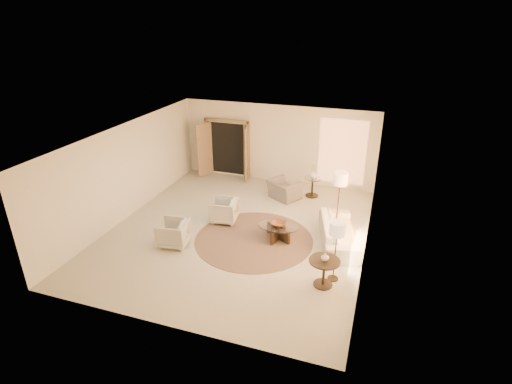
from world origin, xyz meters
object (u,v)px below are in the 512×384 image
(sofa, at_px, (339,232))
(end_vase, at_px, (325,257))
(armchair_left, at_px, (224,209))
(accent_chair, at_px, (284,187))
(armchair_right, at_px, (173,232))
(floor_lamp_near, at_px, (340,181))
(floor_lamp_far, at_px, (337,231))
(coffee_table, at_px, (278,230))
(side_vase, at_px, (313,174))
(side_table, at_px, (312,185))
(bowl, at_px, (279,224))
(end_table, at_px, (324,268))

(sofa, distance_m, end_vase, 2.00)
(armchair_left, relative_size, accent_chair, 0.78)
(armchair_right, relative_size, floor_lamp_near, 0.44)
(armchair_right, bearing_deg, accent_chair, 142.40)
(floor_lamp_far, bearing_deg, coffee_table, 141.53)
(sofa, relative_size, side_vase, 8.39)
(floor_lamp_near, relative_size, end_vase, 9.29)
(side_table, bearing_deg, coffee_table, -95.95)
(floor_lamp_far, bearing_deg, side_table, 107.30)
(armchair_right, height_order, accent_chair, accent_chair)
(sofa, bearing_deg, floor_lamp_far, 169.70)
(coffee_table, relative_size, bowl, 3.90)
(sofa, bearing_deg, side_table, 9.98)
(bowl, bearing_deg, armchair_right, -155.58)
(armchair_right, relative_size, floor_lamp_far, 0.51)
(floor_lamp_near, height_order, end_vase, floor_lamp_near)
(armchair_right, relative_size, side_vase, 2.84)
(floor_lamp_far, bearing_deg, floor_lamp_near, 96.54)
(side_table, bearing_deg, bowl, -95.95)
(bowl, distance_m, side_vase, 3.11)
(side_table, relative_size, bowl, 1.73)
(armchair_left, bearing_deg, coffee_table, 67.09)
(floor_lamp_near, bearing_deg, bowl, -141.22)
(bowl, bearing_deg, floor_lamp_near, 38.78)
(sofa, height_order, end_vase, end_vase)
(armchair_left, height_order, side_table, armchair_left)
(armchair_right, relative_size, accent_chair, 0.79)
(sofa, xyz_separation_m, armchair_left, (-3.39, 0.18, 0.05))
(armchair_left, bearing_deg, floor_lamp_far, 54.49)
(floor_lamp_far, height_order, side_vase, floor_lamp_far)
(accent_chair, distance_m, coffee_table, 2.66)
(coffee_table, relative_size, side_vase, 5.59)
(armchair_right, xyz_separation_m, end_vase, (4.09, -0.48, 0.37))
(armchair_left, xyz_separation_m, bowl, (1.81, -0.49, 0.08))
(floor_lamp_near, bearing_deg, end_table, -87.90)
(armchair_left, xyz_separation_m, floor_lamp_far, (3.51, -1.84, 0.89))
(floor_lamp_far, bearing_deg, side_vase, 107.30)
(side_table, relative_size, end_vase, 3.59)
(sofa, relative_size, floor_lamp_near, 1.31)
(sofa, relative_size, end_table, 3.19)
(accent_chair, height_order, floor_lamp_far, floor_lamp_far)
(side_table, bearing_deg, armchair_left, -129.43)
(sofa, relative_size, end_vase, 12.16)
(end_table, xyz_separation_m, floor_lamp_far, (0.18, 0.30, 0.82))
(coffee_table, xyz_separation_m, floor_lamp_far, (1.70, -1.35, 1.01))
(sofa, bearing_deg, side_vase, 9.98)
(bowl, distance_m, end_vase, 2.26)
(end_vase, height_order, side_vase, side_vase)
(accent_chair, bearing_deg, floor_lamp_near, 173.58)
(armchair_right, xyz_separation_m, coffee_table, (2.57, 1.17, -0.12))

